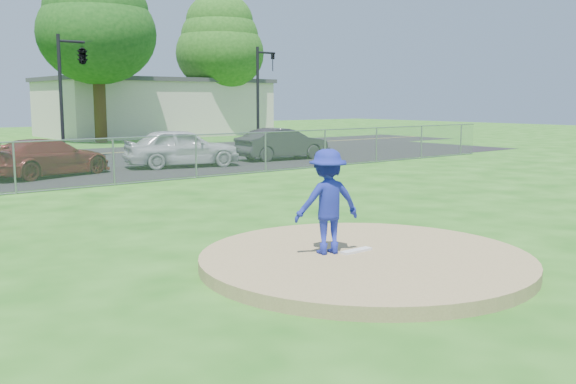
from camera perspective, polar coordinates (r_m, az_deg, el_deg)
name	(u,v)px	position (r m, az deg, el deg)	size (l,w,h in m)	color
ground	(111,196)	(18.85, -15.48, -0.32)	(120.00, 120.00, 0.00)	#1C5813
pitchers_mound	(365,260)	(10.58, 6.86, -6.03)	(5.40, 5.40, 0.20)	#937C50
pitching_rubber	(356,251)	(10.69, 6.10, -5.21)	(0.60, 0.15, 0.04)	white
chain_link_fence	(83,164)	(20.60, -17.79, 2.39)	(40.00, 0.06, 1.50)	gray
parking_lot	(36,175)	(24.90, -21.48, 1.43)	(50.00, 8.00, 0.01)	black
commercial_building	(156,107)	(50.83, -11.66, 7.42)	(16.40, 9.40, 4.30)	beige
tree_right	(96,19)	(42.71, -16.67, 14.52)	(7.28, 7.28, 11.63)	#3A2915
tree_far_right	(220,42)	(50.44, -6.07, 13.11)	(6.72, 6.72, 10.74)	#362113
traffic_signal_center	(80,57)	(31.32, -17.99, 11.31)	(1.42, 2.48, 5.60)	black
traffic_signal_right	(261,88)	(36.28, -2.40, 9.24)	(1.28, 0.20, 5.60)	black
pitcher	(327,202)	(10.42, 3.52, -0.86)	(1.10, 0.63, 1.71)	navy
parked_car_darkred	(48,157)	(24.23, -20.52, 2.90)	(1.87, 4.59, 1.33)	maroon
parked_car_pearl	(182,147)	(26.30, -9.41, 3.93)	(1.84, 4.58, 1.56)	silver
parked_car_charcoal	(283,144)	(29.20, -0.49, 4.31)	(1.50, 4.30, 1.42)	#2A2A2D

